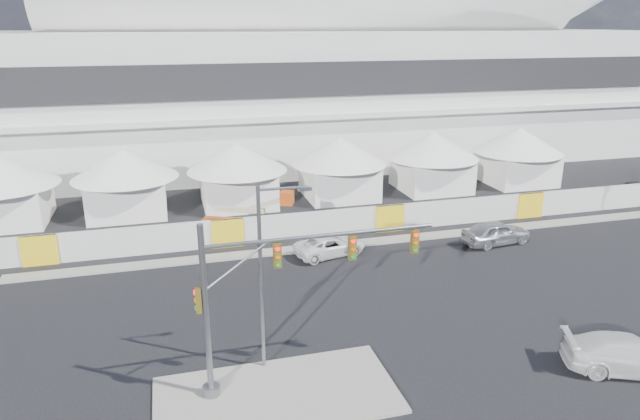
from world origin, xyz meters
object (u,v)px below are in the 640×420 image
object	(u,v)px
pickup_curb	(330,246)
traffic_mast	(257,298)
streetlight_median	(266,266)
boom_lift	(234,221)
lot_car_b	(640,189)
pickup_near	(629,354)
sedan_silver	(496,232)

from	to	relation	value
pickup_curb	traffic_mast	xyz separation A→B (m)	(-6.97, -13.45, 3.65)
streetlight_median	boom_lift	distance (m)	18.25
lot_car_b	pickup_near	bearing A→B (deg)	133.21
lot_car_b	traffic_mast	distance (m)	42.08
sedan_silver	boom_lift	xyz separation A→B (m)	(-17.49, 6.99, 0.09)
pickup_curb	streetlight_median	distance (m)	14.16
boom_lift	pickup_curb	bearing A→B (deg)	-21.28
sedan_silver	pickup_near	distance (m)	15.50
streetlight_median	boom_lift	bearing A→B (deg)	87.75
pickup_near	traffic_mast	bearing A→B (deg)	102.01
streetlight_median	traffic_mast	bearing A→B (deg)	-112.39
sedan_silver	lot_car_b	bearing A→B (deg)	-76.58
lot_car_b	streetlight_median	distance (m)	40.89
pickup_near	streetlight_median	size ratio (longest dim) A/B	0.66
streetlight_median	pickup_near	bearing A→B (deg)	-16.09
pickup_curb	boom_lift	world-z (taller)	boom_lift
pickup_near	streetlight_median	bearing A→B (deg)	96.19
traffic_mast	streetlight_median	distance (m)	1.79
lot_car_b	boom_lift	xyz separation A→B (m)	(-36.06, 0.36, 0.17)
streetlight_median	boom_lift	world-z (taller)	streetlight_median
traffic_mast	boom_lift	bearing A→B (deg)	86.05
pickup_near	lot_car_b	world-z (taller)	pickup_near
sedan_silver	streetlight_median	xyz separation A→B (m)	(-18.19, -10.80, 4.13)
pickup_curb	pickup_near	xyz separation A→B (m)	(9.12, -16.37, 0.14)
sedan_silver	streetlight_median	size ratio (longest dim) A/B	0.59
sedan_silver	lot_car_b	world-z (taller)	sedan_silver
pickup_near	boom_lift	bearing A→B (deg)	55.84
sedan_silver	pickup_curb	size ratio (longest dim) A/B	1.03
pickup_near	traffic_mast	xyz separation A→B (m)	(-16.09, 2.92, 3.51)
traffic_mast	pickup_curb	bearing A→B (deg)	62.60
boom_lift	pickup_near	bearing A→B (deg)	-31.55
sedan_silver	lot_car_b	xyz separation A→B (m)	(18.56, 6.63, -0.07)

